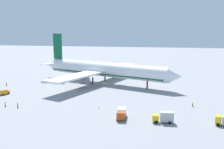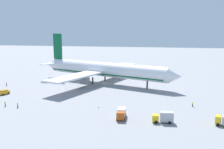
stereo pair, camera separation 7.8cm
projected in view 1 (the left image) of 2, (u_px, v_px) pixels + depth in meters
The scene contains 15 objects.
ground_plane at pixel (105, 83), 124.00m from camera, with size 600.00×600.00×0.00m, color gray.
airliner at pixel (102, 69), 123.44m from camera, with size 76.56×67.11×24.54m.
service_truck_2 at pixel (164, 117), 69.98m from camera, with size 6.04×2.81×3.23m.
service_truck_5 at pixel (121, 113), 73.73m from camera, with size 2.99×6.27×2.75m.
service_van at pixel (4, 92), 101.66m from camera, with size 2.95×4.55×1.97m.
baggage_cart_0 at pixel (165, 69), 169.02m from camera, with size 3.20×2.54×1.23m.
ground_worker_0 at pixel (18, 105), 83.92m from camera, with size 0.56×0.56×1.76m.
ground_worker_1 at pixel (6, 84), 117.65m from camera, with size 0.56×0.56×1.76m.
ground_worker_2 at pixel (5, 104), 85.34m from camera, with size 0.44×0.44×1.79m.
ground_worker_3 at pixel (193, 104), 85.29m from camera, with size 0.54×0.54×1.68m.
traffic_cone_0 at pixel (57, 71), 163.26m from camera, with size 0.36×0.36×0.55m, color orange.
traffic_cone_1 at pixel (99, 107), 83.91m from camera, with size 0.36×0.36×0.55m, color orange.
traffic_cone_2 at pixel (52, 72), 158.39m from camera, with size 0.36×0.36×0.55m, color orange.
traffic_cone_3 at pixel (183, 74), 150.48m from camera, with size 0.36×0.36×0.55m, color orange.
traffic_cone_4 at pixel (49, 74), 149.80m from camera, with size 0.36×0.36×0.55m, color orange.
Camera 1 is at (30.22, -117.67, 25.50)m, focal length 39.67 mm.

